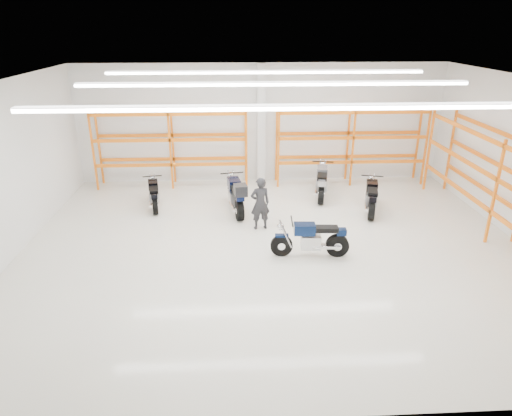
{
  "coord_description": "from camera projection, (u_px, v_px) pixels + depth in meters",
  "views": [
    {
      "loc": [
        -1.11,
        -11.4,
        5.83
      ],
      "look_at": [
        -0.48,
        0.5,
        0.99
      ],
      "focal_mm": 32.0,
      "sensor_mm": 36.0,
      "label": 1
    }
  ],
  "objects": [
    {
      "name": "structural_column",
      "position": [
        261.0,
        125.0,
        17.33
      ],
      "size": [
        0.32,
        0.32,
        4.5
      ],
      "primitive_type": "cube",
      "color": "white",
      "rests_on": "ground"
    },
    {
      "name": "pallet_racking_back_right",
      "position": [
        351.0,
        138.0,
        17.36
      ],
      "size": [
        5.67,
        0.87,
        3.0
      ],
      "color": "orange",
      "rests_on": "ground"
    },
    {
      "name": "ground",
      "position": [
        274.0,
        247.0,
        12.8
      ],
      "size": [
        14.0,
        14.0,
        0.0
      ],
      "primitive_type": "plane",
      "color": "silver",
      "rests_on": "ground"
    },
    {
      "name": "standing_man",
      "position": [
        260.0,
        204.0,
        13.66
      ],
      "size": [
        0.66,
        0.5,
        1.63
      ],
      "primitive_type": "imported",
      "rotation": [
        0.0,
        0.0,
        3.34
      ],
      "color": "black",
      "rests_on": "ground"
    },
    {
      "name": "motorcycle_back_d",
      "position": [
        371.0,
        198.0,
        15.0
      ],
      "size": [
        0.9,
        2.16,
        1.08
      ],
      "color": "black",
      "rests_on": "ground"
    },
    {
      "name": "motorcycle_back_a",
      "position": [
        154.0,
        195.0,
        15.39
      ],
      "size": [
        0.67,
        1.94,
        0.96
      ],
      "color": "black",
      "rests_on": "ground"
    },
    {
      "name": "motorcycle_main",
      "position": [
        313.0,
        240.0,
        12.14
      ],
      "size": [
        2.11,
        0.7,
        1.03
      ],
      "color": "black",
      "rests_on": "ground"
    },
    {
      "name": "pallet_racking_side",
      "position": [
        512.0,
        182.0,
        12.43
      ],
      "size": [
        0.87,
        9.07,
        3.0
      ],
      "color": "orange",
      "rests_on": "ground"
    },
    {
      "name": "room_shell",
      "position": [
        276.0,
        131.0,
        11.58
      ],
      "size": [
        14.02,
        12.02,
        4.51
      ],
      "color": "white",
      "rests_on": "ground"
    },
    {
      "name": "pallet_racking_back_left",
      "position": [
        171.0,
        140.0,
        17.03
      ],
      "size": [
        5.67,
        0.87,
        3.0
      ],
      "color": "orange",
      "rests_on": "ground"
    },
    {
      "name": "motorcycle_back_b",
      "position": [
        236.0,
        196.0,
        14.89
      ],
      "size": [
        0.87,
        2.46,
        1.26
      ],
      "color": "black",
      "rests_on": "ground"
    },
    {
      "name": "motorcycle_back_c",
      "position": [
        322.0,
        183.0,
        16.31
      ],
      "size": [
        0.89,
        2.31,
        1.14
      ],
      "color": "black",
      "rests_on": "ground"
    }
  ]
}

